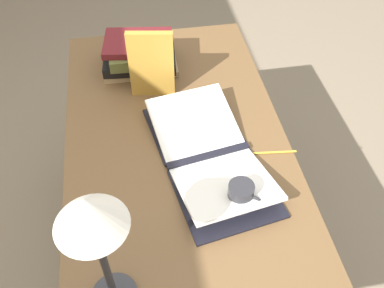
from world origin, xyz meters
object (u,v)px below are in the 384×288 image
object	(u,v)px
open_book	(209,154)
coffee_mug	(241,197)
book_standing_upright	(151,65)
book_stack_tall	(139,55)
pencil	(271,152)
reading_lamp	(92,226)

from	to	relation	value
open_book	coffee_mug	bearing A→B (deg)	-174.15
book_standing_upright	coffee_mug	bearing A→B (deg)	-151.22
open_book	book_stack_tall	distance (m)	0.54
open_book	coffee_mug	xyz separation A→B (m)	(-0.20, -0.05, 0.03)
book_standing_upright	pencil	size ratio (longest dim) A/B	1.59
pencil	open_book	bearing A→B (deg)	87.04
open_book	pencil	xyz separation A→B (m)	(-0.01, -0.21, -0.02)
pencil	book_stack_tall	bearing A→B (deg)	36.44
reading_lamp	coffee_mug	size ratio (longest dim) A/B	4.27
book_stack_tall	book_standing_upright	size ratio (longest dim) A/B	1.11
open_book	reading_lamp	world-z (taller)	reading_lamp
reading_lamp	pencil	bearing A→B (deg)	-52.86
coffee_mug	pencil	distance (m)	0.25
book_stack_tall	book_standing_upright	xyz separation A→B (m)	(-0.16, -0.04, 0.06)
coffee_mug	pencil	bearing A→B (deg)	-39.37
book_stack_tall	coffee_mug	world-z (taller)	book_stack_tall
open_book	coffee_mug	size ratio (longest dim) A/B	6.24
book_standing_upright	coffee_mug	world-z (taller)	book_standing_upright
book_stack_tall	reading_lamp	bearing A→B (deg)	171.08
book_stack_tall	pencil	xyz separation A→B (m)	(-0.52, -0.38, -0.06)
reading_lamp	coffee_mug	distance (m)	0.52
reading_lamp	book_standing_upright	bearing A→B (deg)	-13.27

